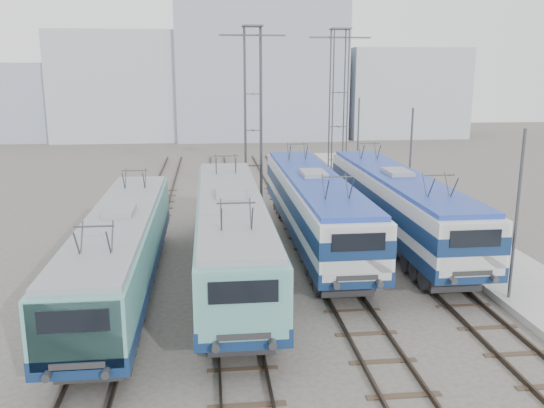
{
  "coord_description": "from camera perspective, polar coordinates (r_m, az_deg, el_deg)",
  "views": [
    {
      "loc": [
        -3.13,
        -18.28,
        9.11
      ],
      "look_at": [
        -0.33,
        7.0,
        3.18
      ],
      "focal_mm": 38.0,
      "sensor_mm": 36.0,
      "label": 1
    }
  ],
  "objects": [
    {
      "name": "catenary_tower_west",
      "position": [
        40.48,
        -1.9,
        9.63
      ],
      "size": [
        4.5,
        1.2,
        12.0
      ],
      "color": "#3F4247",
      "rests_on": "ground"
    },
    {
      "name": "mast_front",
      "position": [
        24.09,
        23.05,
        -1.41
      ],
      "size": [
        0.12,
        0.12,
        7.0
      ],
      "primitive_type": "cylinder",
      "color": "#3F4247",
      "rests_on": "ground"
    },
    {
      "name": "mast_mid",
      "position": [
        34.8,
        13.5,
        3.49
      ],
      "size": [
        0.12,
        0.12,
        7.0
      ],
      "primitive_type": "cylinder",
      "color": "#3F4247",
      "rests_on": "ground"
    },
    {
      "name": "building_east",
      "position": [
        84.8,
        12.56,
        10.72
      ],
      "size": [
        16.0,
        12.0,
        12.0
      ],
      "primitive_type": "cube",
      "color": "#A2ACB6",
      "rests_on": "ground"
    },
    {
      "name": "locomotive_center_left",
      "position": [
        25.34,
        -4.1,
        -2.5
      ],
      "size": [
        2.93,
        18.49,
        3.48
      ],
      "color": "#10264E",
      "rests_on": "ground"
    },
    {
      "name": "platform",
      "position": [
        30.8,
        19.72,
        -4.58
      ],
      "size": [
        4.0,
        70.0,
        0.3
      ],
      "primitive_type": "cube",
      "color": "#9E9E99",
      "rests_on": "ground"
    },
    {
      "name": "ground",
      "position": [
        20.66,
        3.14,
        -13.05
      ],
      "size": [
        160.0,
        160.0,
        0.0
      ],
      "primitive_type": "plane",
      "color": "#514C47"
    },
    {
      "name": "building_center",
      "position": [
        80.6,
        -1.28,
        13.05
      ],
      "size": [
        22.0,
        14.0,
        18.0
      ],
      "primitive_type": "cube",
      "color": "#8E97AD",
      "rests_on": "ground"
    },
    {
      "name": "locomotive_far_right",
      "position": [
        31.2,
        12.31,
        0.32
      ],
      "size": [
        2.92,
        18.48,
        3.47
      ],
      "color": "#10264E",
      "rests_on": "ground"
    },
    {
      "name": "catenary_tower_east",
      "position": [
        43.43,
        6.6,
        9.79
      ],
      "size": [
        4.5,
        1.2,
        12.0
      ],
      "color": "#3F4247",
      "rests_on": "ground"
    },
    {
      "name": "locomotive_center_right",
      "position": [
        30.11,
        4.14,
        0.15
      ],
      "size": [
        2.93,
        18.56,
        3.49
      ],
      "color": "#10264E",
      "rests_on": "ground"
    },
    {
      "name": "locomotive_far_left",
      "position": [
        24.03,
        -14.73,
        -4.18
      ],
      "size": [
        2.71,
        17.11,
        3.22
      ],
      "color": "#10264E",
      "rests_on": "ground"
    },
    {
      "name": "building_west",
      "position": [
        81.04,
        -14.31,
        11.24
      ],
      "size": [
        18.0,
        12.0,
        14.0
      ],
      "primitive_type": "cube",
      "color": "#A2ACB6",
      "rests_on": "ground"
    },
    {
      "name": "mast_rear",
      "position": [
        46.15,
        8.5,
        6.0
      ],
      "size": [
        0.12,
        0.12,
        7.0
      ],
      "primitive_type": "cylinder",
      "color": "#3F4247",
      "rests_on": "ground"
    },
    {
      "name": "building_far_west",
      "position": [
        84.76,
        -25.14,
        9.13
      ],
      "size": [
        14.0,
        10.0,
        10.0
      ],
      "primitive_type": "cube",
      "color": "#8E97AD",
      "rests_on": "ground"
    }
  ]
}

